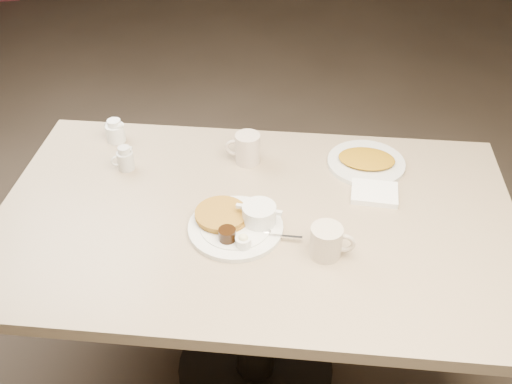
# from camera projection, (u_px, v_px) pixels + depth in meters

# --- Properties ---
(diner_table) EXTENTS (1.50, 0.90, 0.75)m
(diner_table) POSITION_uv_depth(u_px,v_px,m) (255.00, 257.00, 1.80)
(diner_table) COLOR tan
(diner_table) RESTS_ON ground
(main_plate) EXTENTS (0.34, 0.30, 0.07)m
(main_plate) POSITION_uv_depth(u_px,v_px,m) (238.00, 222.00, 1.64)
(main_plate) COLOR silver
(main_plate) RESTS_ON diner_table
(coffee_mug_near) EXTENTS (0.12, 0.09, 0.09)m
(coffee_mug_near) POSITION_uv_depth(u_px,v_px,m) (327.00, 241.00, 1.54)
(coffee_mug_near) COLOR beige
(coffee_mug_near) RESTS_ON diner_table
(napkin) EXTENTS (0.14, 0.12, 0.02)m
(napkin) POSITION_uv_depth(u_px,v_px,m) (374.00, 193.00, 1.76)
(napkin) COLOR white
(napkin) RESTS_ON diner_table
(coffee_mug_far) EXTENTS (0.11, 0.08, 0.10)m
(coffee_mug_far) POSITION_uv_depth(u_px,v_px,m) (247.00, 149.00, 1.87)
(coffee_mug_far) COLOR beige
(coffee_mug_far) RESTS_ON diner_table
(creamer_left) EXTENTS (0.07, 0.06, 0.08)m
(creamer_left) POSITION_uv_depth(u_px,v_px,m) (125.00, 159.00, 1.85)
(creamer_left) COLOR silver
(creamer_left) RESTS_ON diner_table
(creamer_right) EXTENTS (0.08, 0.07, 0.08)m
(creamer_right) POSITION_uv_depth(u_px,v_px,m) (115.00, 131.00, 1.98)
(creamer_right) COLOR white
(creamer_right) RESTS_ON diner_table
(hash_plate) EXTENTS (0.26, 0.26, 0.04)m
(hash_plate) POSITION_uv_depth(u_px,v_px,m) (366.00, 162.00, 1.88)
(hash_plate) COLOR silver
(hash_plate) RESTS_ON diner_table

